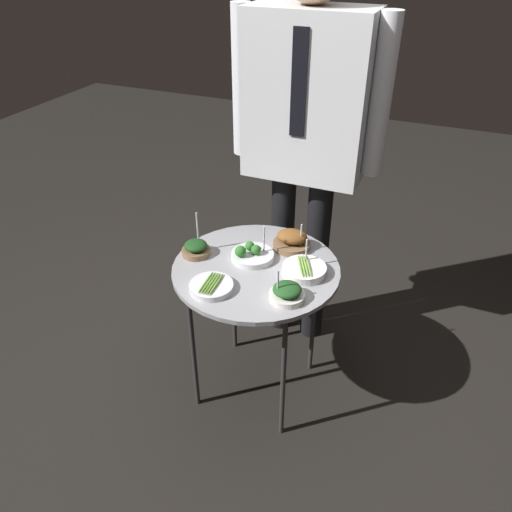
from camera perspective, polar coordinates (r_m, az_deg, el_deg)
The scene contains 9 objects.
ground_plane at distance 2.36m, azimuth 0.00°, elevation -14.45°, with size 8.00×8.00×0.00m, color black.
serving_cart at distance 1.95m, azimuth 0.00°, elevation -2.40°, with size 0.65×0.65×0.66m.
bowl_broccoli_front_center at distance 1.96m, azimuth -0.52°, elevation 0.20°, with size 0.17×0.17×0.14m.
bowl_spinach_front_left at distance 1.75m, azimuth 3.56°, elevation -4.20°, with size 0.13×0.13×0.13m.
bowl_asparagus_far_rim at distance 1.80m, azimuth -5.13°, elevation -3.47°, with size 0.16×0.16×0.03m.
bowl_roast_mid_right at distance 2.02m, azimuth 4.13°, elevation 1.78°, with size 0.15×0.15×0.12m.
bowl_asparagus_front_right at distance 1.88m, azimuth 5.52°, elevation -1.57°, with size 0.17×0.17×0.12m.
bowl_spinach_near_rim at distance 1.99m, azimuth -6.88°, elevation 0.87°, with size 0.11×0.11×0.17m.
waiter_figure at distance 2.09m, azimuth 5.80°, elevation 15.44°, with size 0.65×0.24×1.75m.
Camera 1 is at (0.61, -1.45, 1.75)m, focal length 35.00 mm.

